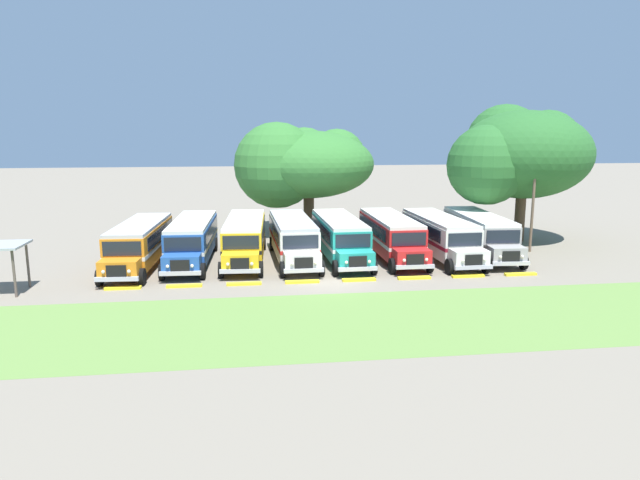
% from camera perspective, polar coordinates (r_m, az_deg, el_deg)
% --- Properties ---
extents(ground_plane, '(220.00, 220.00, 0.00)m').
position_cam_1_polar(ground_plane, '(34.00, 1.00, -4.07)').
color(ground_plane, slate).
extents(foreground_grass_strip, '(80.00, 9.24, 0.01)m').
position_cam_1_polar(foreground_grass_strip, '(27.03, 3.37, -8.08)').
color(foreground_grass_strip, olive).
rests_on(foreground_grass_strip, ground_plane).
extents(parked_bus_slot_0, '(3.21, 10.92, 2.82)m').
position_cam_1_polar(parked_bus_slot_0, '(39.14, -17.52, -0.21)').
color(parked_bus_slot_0, orange).
rests_on(parked_bus_slot_0, ground_plane).
extents(parked_bus_slot_1, '(3.07, 10.89, 2.82)m').
position_cam_1_polar(parked_bus_slot_1, '(39.55, -12.62, 0.14)').
color(parked_bus_slot_1, '#23519E').
rests_on(parked_bus_slot_1, ground_plane).
extents(parked_bus_slot_2, '(3.21, 10.91, 2.82)m').
position_cam_1_polar(parked_bus_slot_2, '(39.45, -7.50, 0.29)').
color(parked_bus_slot_2, yellow).
rests_on(parked_bus_slot_2, ground_plane).
extents(parked_bus_slot_3, '(2.92, 10.87, 2.82)m').
position_cam_1_polar(parked_bus_slot_3, '(39.26, -2.72, 0.32)').
color(parked_bus_slot_3, silver).
rests_on(parked_bus_slot_3, ground_plane).
extents(parked_bus_slot_4, '(2.89, 10.87, 2.82)m').
position_cam_1_polar(parked_bus_slot_4, '(39.60, 1.98, 0.42)').
color(parked_bus_slot_4, teal).
rests_on(parked_bus_slot_4, ground_plane).
extents(parked_bus_slot_5, '(2.73, 10.85, 2.82)m').
position_cam_1_polar(parked_bus_slot_5, '(40.45, 7.09, 0.56)').
color(parked_bus_slot_5, red).
rests_on(parked_bus_slot_5, ground_plane).
extents(parked_bus_slot_6, '(2.91, 10.87, 2.82)m').
position_cam_1_polar(parked_bus_slot_6, '(40.87, 11.87, 0.52)').
color(parked_bus_slot_6, silver).
rests_on(parked_bus_slot_6, ground_plane).
extents(parked_bus_slot_7, '(3.22, 10.92, 2.82)m').
position_cam_1_polar(parked_bus_slot_7, '(42.61, 15.62, 0.77)').
color(parked_bus_slot_7, '#9E9993').
rests_on(parked_bus_slot_7, ground_plane).
extents(curb_wheelstop_0, '(2.00, 0.36, 0.15)m').
position_cam_1_polar(curb_wheelstop_0, '(34.03, -19.06, -4.54)').
color(curb_wheelstop_0, yellow).
rests_on(curb_wheelstop_0, ground_plane).
extents(curb_wheelstop_1, '(2.00, 0.36, 0.15)m').
position_cam_1_polar(curb_wheelstop_1, '(33.51, -13.38, -4.47)').
color(curb_wheelstop_1, yellow).
rests_on(curb_wheelstop_1, ground_plane).
extents(curb_wheelstop_2, '(2.00, 0.36, 0.15)m').
position_cam_1_polar(curb_wheelstop_2, '(33.32, -7.58, -4.35)').
color(curb_wheelstop_2, yellow).
rests_on(curb_wheelstop_2, ground_plane).
extents(curb_wheelstop_3, '(2.00, 0.36, 0.15)m').
position_cam_1_polar(curb_wheelstop_3, '(33.48, -1.78, -4.18)').
color(curb_wheelstop_3, yellow).
rests_on(curb_wheelstop_3, ground_plane).
extents(curb_wheelstop_4, '(2.00, 0.36, 0.15)m').
position_cam_1_polar(curb_wheelstop_4, '(33.98, 3.91, -3.98)').
color(curb_wheelstop_4, yellow).
rests_on(curb_wheelstop_4, ground_plane).
extents(curb_wheelstop_5, '(2.00, 0.36, 0.15)m').
position_cam_1_polar(curb_wheelstop_5, '(34.79, 9.37, -3.74)').
color(curb_wheelstop_5, yellow).
rests_on(curb_wheelstop_5, ground_plane).
extents(curb_wheelstop_6, '(2.00, 0.36, 0.15)m').
position_cam_1_polar(curb_wheelstop_6, '(35.91, 14.54, -3.49)').
color(curb_wheelstop_6, yellow).
rests_on(curb_wheelstop_6, ground_plane).
extents(curb_wheelstop_7, '(2.00, 0.36, 0.15)m').
position_cam_1_polar(curb_wheelstop_7, '(37.30, 19.36, -3.23)').
color(curb_wheelstop_7, yellow).
rests_on(curb_wheelstop_7, ground_plane).
extents(broad_shade_tree, '(11.91, 11.40, 9.46)m').
position_cam_1_polar(broad_shade_tree, '(49.51, -1.77, 7.65)').
color(broad_shade_tree, brown).
rests_on(broad_shade_tree, ground_plane).
extents(secondary_tree, '(11.79, 11.59, 10.93)m').
position_cam_1_polar(secondary_tree, '(48.45, 19.00, 8.23)').
color(secondary_tree, brown).
rests_on(secondary_tree, ground_plane).
extents(utility_pole, '(1.80, 0.20, 7.43)m').
position_cam_1_polar(utility_pole, '(44.11, 20.50, 3.94)').
color(utility_pole, brown).
rests_on(utility_pole, ground_plane).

